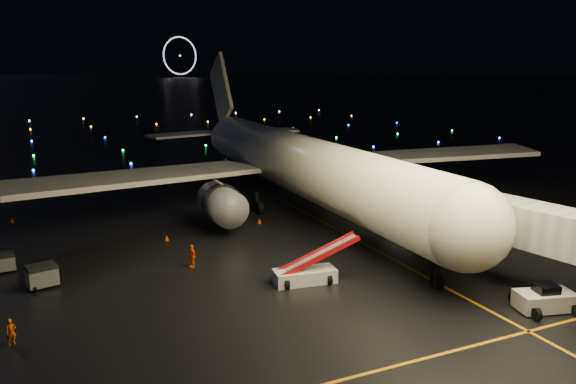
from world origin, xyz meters
name	(u,v)px	position (x,y,z in m)	size (l,w,h in m)	color
ground	(61,95)	(0.00, 300.00, 0.00)	(2000.00, 2000.00, 0.00)	black
lane_centre	(334,228)	(12.00, 15.00, 0.01)	(0.25, 80.00, 0.02)	orange
airliner	(287,129)	(11.59, 25.58, 9.05)	(63.86, 60.66, 18.09)	silver
pushback_tug	(545,297)	(15.48, -8.07, 0.91)	(3.84, 2.01, 1.83)	silver
belt_loader	(305,262)	(2.83, 3.05, 1.68)	(6.94, 1.89, 3.37)	silver
crew_a	(11,332)	(-17.31, 1.50, 0.81)	(0.59, 0.39, 1.62)	#FF6307
crew_c	(192,256)	(-4.14, 9.88, 0.97)	(1.14, 0.47, 1.94)	#FF6307
safety_cone_0	(259,221)	(5.75, 19.86, 0.26)	(0.45, 0.45, 0.51)	#F54306
safety_cone_1	(244,211)	(5.70, 24.36, 0.24)	(0.41, 0.41, 0.47)	#F54306
safety_cone_2	(166,237)	(-4.45, 17.99, 0.27)	(0.47, 0.47, 0.53)	#F54306
safety_cone_3	(12,220)	(-17.98, 30.93, 0.27)	(0.48, 0.48, 0.55)	#F54306
ferris_wheel	(180,57)	(170.00, 720.00, 26.00)	(50.00, 4.00, 52.00)	black
taxiway_lights	(103,134)	(0.00, 106.00, 0.18)	(164.00, 92.00, 0.36)	black
baggage_cart_0	(42,276)	(-15.42, 10.29, 0.89)	(2.08, 1.46, 1.77)	gray
baggage_cart_1	(3,263)	(-18.24, 15.11, 0.76)	(1.79, 1.25, 1.52)	gray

